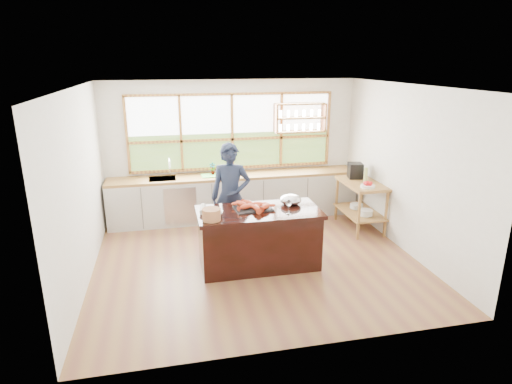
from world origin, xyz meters
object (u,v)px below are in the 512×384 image
object	(u,v)px
island	(259,238)
cook	(231,197)
wicker_basket	(211,215)
espresso_machine	(355,171)

from	to	relation	value
island	cook	bearing A→B (deg)	112.26
cook	wicker_basket	size ratio (longest dim) A/B	6.83
island	espresso_machine	size ratio (longest dim) A/B	6.40
island	cook	world-z (taller)	cook
wicker_basket	cook	bearing A→B (deg)	66.77
espresso_machine	island	bearing A→B (deg)	-136.11
island	cook	xyz separation A→B (m)	(-0.31, 0.75, 0.44)
island	cook	distance (m)	0.92
cook	wicker_basket	bearing A→B (deg)	-100.96
island	wicker_basket	bearing A→B (deg)	-161.01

